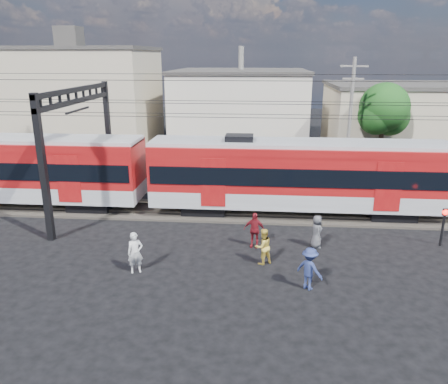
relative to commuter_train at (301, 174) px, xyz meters
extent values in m
plane|color=black|center=(-2.28, -8.00, -2.40)|extent=(120.00, 120.00, 0.00)
cube|color=#2D2823|center=(-2.28, 0.00, -2.34)|extent=(70.00, 3.40, 0.12)
cube|color=#59544C|center=(-2.28, -0.75, -2.22)|extent=(70.00, 0.12, 0.12)
cube|color=#59544C|center=(-2.28, 0.75, -2.22)|extent=(70.00, 0.12, 0.12)
cube|color=black|center=(-11.89, 0.00, -2.05)|extent=(2.40, 2.20, 0.70)
cube|color=#96989D|center=(-17.01, 0.00, -1.25)|extent=(16.00, 3.00, 0.90)
cube|color=maroon|center=(-17.01, 0.00, 0.40)|extent=(16.00, 3.00, 2.40)
cube|color=black|center=(-17.01, 0.00, 0.15)|extent=(15.68, 3.08, 0.95)
cube|color=#96989D|center=(-17.01, 0.00, 1.65)|extent=(16.00, 2.60, 0.25)
cube|color=black|center=(-5.33, 0.00, -2.05)|extent=(2.40, 2.20, 0.70)
cube|color=black|center=(4.91, 0.00, -2.05)|extent=(2.40, 2.20, 0.70)
cube|color=#96989D|center=(-0.21, 0.00, -1.25)|extent=(16.00, 3.00, 0.90)
cube|color=maroon|center=(-0.21, 0.00, 0.40)|extent=(16.00, 3.00, 2.40)
cube|color=black|center=(-0.21, 0.00, 0.15)|extent=(15.68, 3.08, 0.95)
cube|color=#96989D|center=(-0.21, 0.00, 1.65)|extent=(16.00, 2.60, 0.25)
cube|color=black|center=(-12.28, -4.50, 1.10)|extent=(0.30, 0.30, 7.00)
cube|color=black|center=(-12.28, 4.50, 1.10)|extent=(0.30, 0.30, 7.00)
cube|color=black|center=(-12.28, 0.00, 4.40)|extent=(0.25, 9.30, 0.25)
cube|color=black|center=(-12.28, 0.00, 3.80)|extent=(0.25, 9.30, 0.25)
cylinder|color=black|center=(-2.28, -0.70, 3.10)|extent=(70.00, 0.03, 0.03)
cylinder|color=black|center=(-2.28, 0.70, 3.10)|extent=(70.00, 0.03, 0.03)
cylinder|color=black|center=(-2.28, -0.70, 3.80)|extent=(70.00, 0.03, 0.03)
cylinder|color=black|center=(-2.28, 0.70, 3.80)|extent=(70.00, 0.03, 0.03)
cylinder|color=black|center=(-2.28, -3.50, 5.10)|extent=(70.00, 0.03, 0.03)
cylinder|color=black|center=(-2.28, 3.50, 5.10)|extent=(70.00, 0.03, 0.03)
cube|color=#BAAC8E|center=(-19.28, 16.00, 2.10)|extent=(14.00, 10.00, 9.00)
cube|color=#3F3D3A|center=(-19.28, 16.00, 6.75)|extent=(14.28, 10.20, 0.30)
cube|color=beige|center=(-4.28, 19.00, 1.10)|extent=(12.00, 12.00, 7.00)
cube|color=#3F3D3A|center=(-4.28, 19.00, 4.75)|extent=(12.24, 12.24, 0.30)
cube|color=#BAAC8E|center=(11.72, 16.00, 0.60)|extent=(16.00, 10.00, 6.00)
cube|color=#3F3D3A|center=(11.72, 16.00, 3.75)|extent=(16.32, 10.20, 0.30)
cylinder|color=slate|center=(3.72, 7.00, 1.85)|extent=(0.24, 0.24, 8.50)
cube|color=slate|center=(3.72, 7.00, 5.50)|extent=(1.80, 0.12, 0.12)
cube|color=slate|center=(3.72, 7.00, 4.70)|extent=(1.40, 0.12, 0.12)
cylinder|color=#382619|center=(6.72, 10.00, -0.44)|extent=(0.36, 0.36, 3.92)
sphere|color=#174A15|center=(6.72, 10.00, 2.50)|extent=(3.64, 3.64, 3.64)
sphere|color=#174A15|center=(7.32, 10.30, 1.80)|extent=(2.80, 2.80, 2.80)
imported|color=silver|center=(-7.25, -7.41, -1.54)|extent=(0.74, 0.63, 1.73)
imported|color=gold|center=(-2.04, -6.19, -1.61)|extent=(0.97, 0.92, 1.59)
imported|color=navy|center=(-0.29, -8.18, -1.56)|extent=(1.25, 1.16, 1.69)
imported|color=maroon|center=(-2.45, -4.50, -1.56)|extent=(1.04, 0.54, 1.69)
imported|color=#49494E|center=(0.43, -4.30, -1.62)|extent=(0.59, 0.82, 1.57)
cylinder|color=black|center=(6.30, -3.63, -1.54)|extent=(0.12, 0.12, 1.73)
sphere|color=#FF140C|center=(6.30, -3.63, -0.72)|extent=(0.27, 0.27, 0.27)
cube|color=black|center=(6.30, -3.63, -0.72)|extent=(0.24, 0.06, 0.34)
camera|label=1|loc=(-2.24, -23.30, 6.17)|focal=35.00mm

